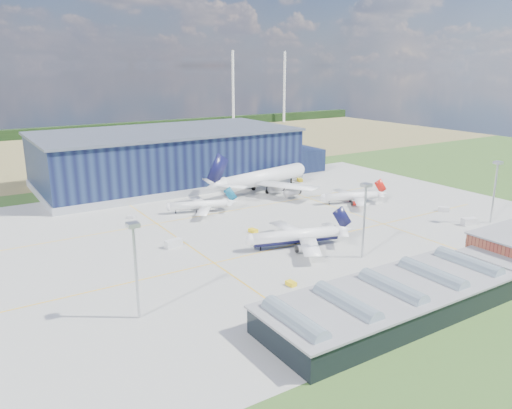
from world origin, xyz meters
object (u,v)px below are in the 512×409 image
object	(u,v)px
hangar	(173,159)
airliner_regional	(199,201)
gse_van_a	(173,243)
gse_van_b	(444,209)
light_mast_east	(496,182)
light_mast_west	(135,255)
light_mast_center	(365,208)
car_b	(461,259)
airliner_navy	(295,229)
gse_tug_a	(253,231)
airstair	(365,282)
gse_cart_b	(131,217)
gse_tug_c	(300,180)
gse_tug_b	(291,284)
gse_van_c	(469,222)
gse_cart_a	(327,226)
airliner_red	(351,192)
airliner_widebody	(263,170)

from	to	relation	value
hangar	airliner_regional	distance (m)	56.77
gse_van_a	gse_van_b	bearing A→B (deg)	-111.04
hangar	light_mast_east	distance (m)	144.23
light_mast_west	light_mast_east	bearing A→B (deg)	0.00
light_mast_center	car_b	xyz separation A→B (m)	(22.74, -18.00, -14.84)
airliner_regional	gse_van_b	xyz separation A→B (m)	(82.64, -51.38, -3.77)
gse_van_a	car_b	distance (m)	88.20
light_mast_west	airliner_navy	distance (m)	61.64
light_mast_west	airliner_regional	world-z (taller)	light_mast_west
gse_tug_a	airstair	world-z (taller)	airstair
light_mast_west	gse_cart_b	size ratio (longest dim) A/B	8.65
light_mast_center	gse_van_a	distance (m)	60.90
light_mast_center	airstair	xyz separation A→B (m)	(-14.36, -16.00, -14.04)
gse_tug_c	car_b	bearing A→B (deg)	-79.93
gse_tug_b	gse_van_c	world-z (taller)	gse_van_c
gse_tug_a	gse_cart_a	bearing A→B (deg)	-32.43
gse_van_b	airstair	bearing A→B (deg)	163.86
hangar	light_mast_east	bearing A→B (deg)	-59.95
gse_van_a	car_b	size ratio (longest dim) A/B	1.56
gse_tug_b	gse_tug_c	bearing A→B (deg)	47.57
hangar	light_mast_center	bearing A→B (deg)	-86.70
airliner_red	airliner_regional	world-z (taller)	airliner_red
gse_cart_a	airstair	size ratio (longest dim) A/B	0.74
gse_cart_a	airliner_regional	bearing A→B (deg)	124.15
airliner_red	car_b	bearing A→B (deg)	96.29
airliner_navy	airstair	bearing A→B (deg)	101.74
airliner_navy	airliner_widebody	size ratio (longest dim) A/B	0.59
gse_tug_a	gse_cart_a	size ratio (longest dim) A/B	1.00
light_mast_east	gse_van_a	bearing A→B (deg)	160.40
gse_van_a	airliner_navy	bearing A→B (deg)	-132.94
gse_van_b	airliner_red	bearing A→B (deg)	87.81
light_mast_center	gse_tug_a	distance (m)	43.11
hangar	gse_van_b	world-z (taller)	hangar
airliner_red	gse_cart_a	world-z (taller)	airliner_red
airliner_widebody	gse_tug_b	bearing A→B (deg)	-131.95
light_mast_east	airstair	world-z (taller)	light_mast_east
airliner_navy	gse_tug_c	distance (m)	94.47
light_mast_west	airliner_regional	bearing A→B (deg)	54.62
airliner_navy	gse_tug_a	distance (m)	20.50
hangar	gse_van_c	world-z (taller)	hangar
gse_van_c	airliner_widebody	bearing A→B (deg)	40.06
light_mast_west	car_b	distance (m)	95.63
gse_van_b	gse_tug_b	bearing A→B (deg)	153.74
gse_tug_c	car_b	size ratio (longest dim) A/B	0.99
light_mast_east	gse_van_c	xyz separation A→B (m)	(-9.49, 2.34, -14.10)
light_mast_west	airliner_red	bearing A→B (deg)	23.51
airliner_widebody	airstair	world-z (taller)	airliner_widebody
airliner_navy	gse_cart_a	xyz separation A→B (m)	(21.36, 9.70, -5.30)
airliner_regional	hangar	bearing A→B (deg)	-83.88
airliner_widebody	car_b	xyz separation A→B (m)	(2.62, -103.00, -9.60)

